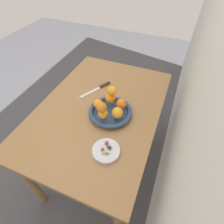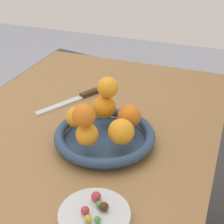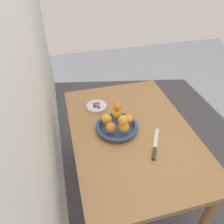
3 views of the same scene
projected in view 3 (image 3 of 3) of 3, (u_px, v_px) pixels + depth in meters
The scene contains 19 objects.
ground_plane at pixel (127, 194), 1.86m from camera, with size 6.00×6.00×0.00m, color #4C4C51.
wall_back at pixel (26, 68), 0.97m from camera, with size 4.00×0.05×2.50m, color silver.
dining_table at pixel (131, 140), 1.45m from camera, with size 1.10×0.76×0.74m.
fruit_bowl at pixel (117, 127), 1.39m from camera, with size 0.27×0.27×0.04m.
candy_dish at pixel (97, 107), 1.57m from camera, with size 0.15×0.15×0.02m, color silver.
orange_0 at pixel (117, 114), 1.41m from camera, with size 0.06×0.06×0.06m, color orange.
orange_1 at pixel (107, 119), 1.37m from camera, with size 0.07×0.07×0.07m, color orange.
orange_2 at pixel (111, 127), 1.31m from camera, with size 0.06×0.06×0.06m, color orange.
orange_3 at pixel (124, 127), 1.31m from camera, with size 0.06×0.06×0.06m, color orange.
orange_4 at pixel (129, 119), 1.38m from camera, with size 0.06×0.06×0.06m, color orange.
orange_5 at pixel (117, 107), 1.38m from camera, with size 0.06×0.06×0.06m, color orange.
orange_6 at pixel (123, 120), 1.27m from camera, with size 0.06×0.06×0.06m, color orange.
candy_ball_0 at pixel (98, 103), 1.57m from camera, with size 0.02×0.02×0.02m, color #C6384C.
candy_ball_1 at pixel (96, 102), 1.58m from camera, with size 0.02×0.02×0.02m, color gold.
candy_ball_2 at pixel (95, 106), 1.54m from camera, with size 0.02×0.02×0.02m, color #472819.
candy_ball_3 at pixel (94, 103), 1.57m from camera, with size 0.01×0.01×0.01m, color #4C9947.
candy_ball_4 at pixel (99, 107), 1.53m from camera, with size 0.02×0.02×0.02m, color #C6384C.
candy_ball_5 at pixel (96, 106), 1.54m from camera, with size 0.02×0.02×0.02m, color #4C9947.
knife at pixel (155, 146), 1.28m from camera, with size 0.24×0.14×0.01m.
Camera 3 is at (-0.95, 0.38, 1.70)m, focal length 35.00 mm.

